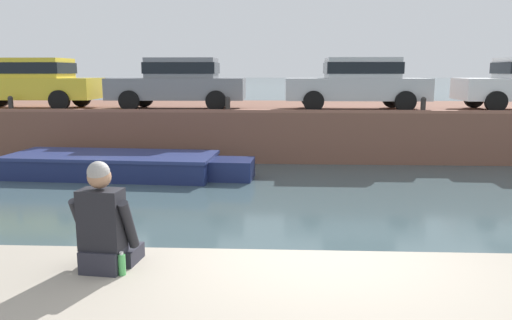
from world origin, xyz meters
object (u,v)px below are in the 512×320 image
Objects in this scene: car_left_inner_grey at (179,81)px; bottle_drink at (122,264)px; car_centre_silver at (358,81)px; mooring_bollard_east at (423,104)px; boat_moored_west_navy at (123,165)px; mooring_bollard_mid at (228,104)px; person_seated_left at (105,228)px; car_leftmost_yellow at (29,81)px; mooring_bollard_west at (11,103)px.

bottle_drink is at bearing -81.27° from car_left_inner_grey.
car_centre_silver is 2.09m from mooring_bollard_east.
car_centre_silver is at bearing 27.14° from boat_moored_west_navy.
mooring_bollard_east is at bearing 14.79° from boat_moored_west_navy.
mooring_bollard_mid is at bearing 180.00° from mooring_bollard_east.
person_seated_left is at bearing -90.18° from mooring_bollard_mid.
mooring_bollard_mid reaches higher than person_seated_left.
car_left_inner_grey is at bearing -0.00° from car_leftmost_yellow.
mooring_bollard_west is at bearing 121.95° from person_seated_left.
car_centre_silver is 9.43× the size of mooring_bollard_east.
car_leftmost_yellow is at bearing 119.20° from person_seated_left.
mooring_bollard_mid is (-3.81, -1.11, -0.61)m from car_centre_silver.
mooring_bollard_mid is at bearing 40.62° from boat_moored_west_navy.
mooring_bollard_east is at bearing 62.45° from bottle_drink.
bottle_drink is at bearing -36.86° from person_seated_left.
car_centre_silver reaches higher than mooring_bollard_west.
boat_moored_west_navy is at bearing -28.27° from mooring_bollard_west.
car_left_inner_grey is (0.84, 3.20, 2.01)m from boat_moored_west_navy.
car_left_inner_grey is at bearing 179.98° from car_centre_silver.
mooring_bollard_west is 12.11m from bottle_drink.
mooring_bollard_west is 11.89m from person_seated_left.
mooring_bollard_east is at bearing 0.00° from mooring_bollard_mid.
car_left_inner_grey is 5.40m from car_centre_silver.
car_left_inner_grey is at bearing 145.00° from mooring_bollard_mid.
mooring_bollard_mid is (2.43, 2.09, 1.41)m from boat_moored_west_navy.
boat_moored_west_navy is 3.87m from car_left_inner_grey.
car_leftmost_yellow is 9.79× the size of mooring_bollard_west.
car_left_inner_grey is at bearing 98.73° from bottle_drink.
car_left_inner_grey is 11.35m from person_seated_left.
boat_moored_west_navy is 1.41× the size of car_leftmost_yellow.
mooring_bollard_east is (7.07, -1.11, -0.61)m from car_left_inner_grey.
bottle_drink is (-3.66, -11.33, -1.31)m from car_centre_silver.
boat_moored_west_navy is 6.39× the size of person_seated_left.
mooring_bollard_mid is at bearing -163.73° from car_centre_silver.
car_leftmost_yellow is at bearing 179.99° from car_centre_silver.
car_left_inner_grey reaches higher than boat_moored_west_navy.
mooring_bollard_west is 0.46× the size of person_seated_left.
mooring_bollard_east reaches higher than person_seated_left.
person_seated_left is (6.26, -11.19, -1.03)m from car_leftmost_yellow.
car_centre_silver is at bearing 146.32° from mooring_bollard_east.
car_leftmost_yellow is 9.79× the size of mooring_bollard_east.
person_seated_left reaches higher than boat_moored_west_navy.
car_leftmost_yellow is at bearing 169.96° from mooring_bollard_mid.
car_leftmost_yellow is 4.52× the size of person_seated_left.
boat_moored_west_navy is 8.30m from mooring_bollard_east.
mooring_bollard_east is at bearing 61.34° from person_seated_left.
person_seated_left is (1.56, -11.19, -1.03)m from car_left_inner_grey.
car_leftmost_yellow reaches higher than person_seated_left.
mooring_bollard_mid is 10.09m from person_seated_left.
car_leftmost_yellow reaches higher than boat_moored_west_navy.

